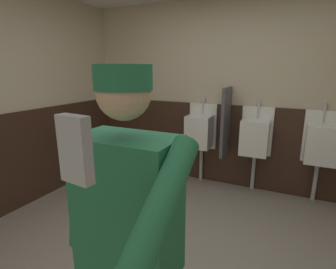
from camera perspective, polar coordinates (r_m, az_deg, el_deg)
The scene contains 10 objects.
ground_plane at distance 2.56m, azimuth 1.59°, elevation -26.42°, with size 4.83×4.37×0.04m, color gray.
wall_back at distance 3.83m, azimuth 13.77°, elevation 8.09°, with size 4.83×0.12×2.54m, color beige.
wainscot_band_back at distance 3.89m, azimuth 12.94°, elevation -2.27°, with size 4.23×0.03×1.15m, color #382319.
wainscot_band_left at distance 3.56m, azimuth -31.19°, elevation -5.54°, with size 0.03×3.77×1.15m, color #382319.
urinal_left at distance 3.80m, azimuth 6.86°, elevation 0.79°, with size 0.40×0.34×1.24m.
urinal_middle at distance 3.64m, azimuth 18.09°, elevation -0.41°, with size 0.40×0.34×1.24m.
urinal_right at distance 3.63m, azimuth 29.87°, elevation -1.65°, with size 0.40×0.34×1.24m.
privacy_divider_panel at distance 3.60m, azimuth 12.23°, elevation 2.64°, with size 0.04×0.40×0.90m, color #4C4C51.
person at distance 1.20m, azimuth -8.49°, elevation -21.02°, with size 0.62×0.60×1.65m.
cell_phone at distance 0.45m, azimuth -19.19°, elevation -3.05°, with size 0.06×0.02×0.11m, color #A5A8B2.
Camera 1 is at (0.78, -1.78, 1.64)m, focal length 28.58 mm.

